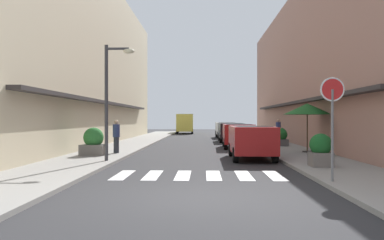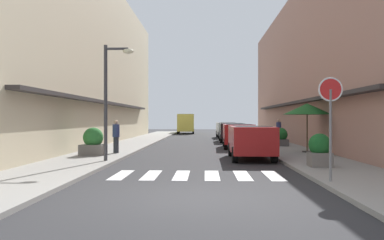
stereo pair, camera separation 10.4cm
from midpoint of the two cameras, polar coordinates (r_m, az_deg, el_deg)
ground_plane at (r=24.84m, az=1.17°, el=-3.94°), size 87.58×87.58×0.00m
sidewalk_left at (r=25.33m, az=-9.69°, el=-3.73°), size 2.90×55.74×0.12m
sidewalk_right at (r=25.25m, az=12.07°, el=-3.74°), size 2.90×55.74×0.12m
building_row_left at (r=27.56m, az=-17.45°, el=8.41°), size 5.50×37.83×11.48m
building_row_right at (r=27.35m, az=19.92°, el=7.26°), size 5.50×37.83×10.33m
crosswalk at (r=12.45m, az=0.67°, el=-8.00°), size 5.20×2.20×0.01m
parked_car_near at (r=17.51m, az=8.39°, el=-2.63°), size 1.83×4.25×1.47m
parked_car_mid at (r=24.19m, az=6.53°, el=-1.87°), size 1.88×4.12×1.47m
parked_car_far at (r=30.63m, az=5.50°, el=-1.44°), size 1.81×4.26×1.47m
parked_car_distant at (r=37.07m, az=4.83°, el=-1.17°), size 1.90×4.34×1.47m
delivery_van at (r=48.15m, az=-1.11°, el=-0.29°), size 2.15×5.46×2.37m
round_street_sign at (r=11.09m, az=19.36°, el=2.54°), size 0.65×0.07×2.76m
street_lamp at (r=16.00m, az=-11.71°, el=4.47°), size 1.19×0.28×4.59m
cafe_umbrella at (r=20.43m, az=16.16°, el=1.51°), size 2.35×2.35×2.43m
planter_corner at (r=14.43m, az=17.90°, el=-4.13°), size 0.77×0.77×1.15m
planter_midblock at (r=18.68m, az=-14.19°, el=-3.18°), size 1.07×1.07×1.26m
planter_far at (r=24.89m, az=12.54°, el=-2.45°), size 0.85×0.85×1.11m
pedestrian_walking_near at (r=19.48m, az=-11.03°, el=-2.24°), size 0.34×0.34×1.60m
pedestrian_walking_far at (r=27.76m, az=12.25°, el=-1.47°), size 0.34×0.34×1.65m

